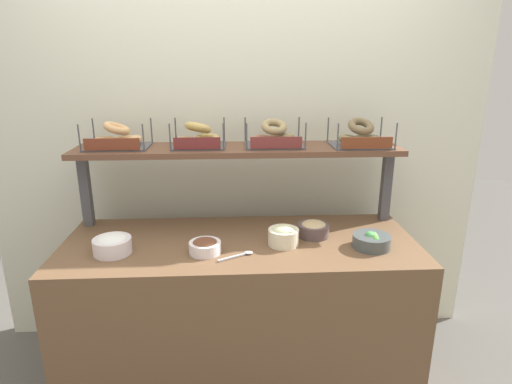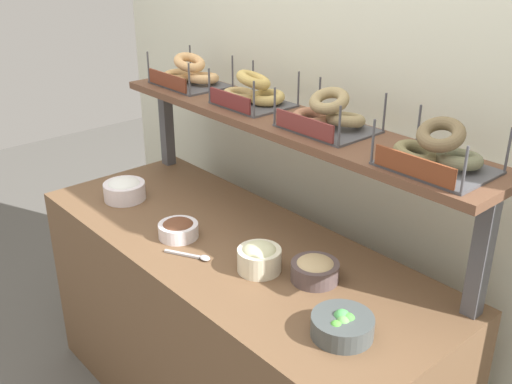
{
  "view_description": "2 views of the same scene",
  "coord_description": "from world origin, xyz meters",
  "px_view_note": "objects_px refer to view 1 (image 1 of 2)",
  "views": [
    {
      "loc": [
        -0.03,
        -1.98,
        1.72
      ],
      "look_at": [
        0.08,
        0.06,
        1.09
      ],
      "focal_mm": 29.86,
      "sensor_mm": 36.0,
      "label": 1
    },
    {
      "loc": [
        1.53,
        -1.22,
        1.94
      ],
      "look_at": [
        0.07,
        0.06,
        1.06
      ],
      "focal_mm": 41.88,
      "sensor_mm": 36.0,
      "label": 2
    }
  ],
  "objects_px": {
    "serving_spoon_near_plate": "(241,255)",
    "bagel_basket_sesame": "(198,138)",
    "bowl_cream_cheese": "(112,244)",
    "bagel_basket_poppy": "(360,137)",
    "bowl_potato_salad": "(283,235)",
    "bowl_veggie_mix": "(372,241)",
    "bowl_chocolate_spread": "(205,246)",
    "bagel_basket_plain": "(117,139)",
    "bagel_basket_everything": "(274,137)",
    "bowl_hummus": "(313,229)"
  },
  "relations": [
    {
      "from": "serving_spoon_near_plate",
      "to": "bagel_basket_sesame",
      "type": "xyz_separation_m",
      "value": [
        -0.21,
        0.46,
        0.47
      ]
    },
    {
      "from": "bowl_cream_cheese",
      "to": "bagel_basket_poppy",
      "type": "height_order",
      "value": "bagel_basket_poppy"
    },
    {
      "from": "bowl_potato_salad",
      "to": "bagel_basket_sesame",
      "type": "xyz_separation_m",
      "value": [
        -0.43,
        0.34,
        0.43
      ]
    },
    {
      "from": "bagel_basket_sesame",
      "to": "bagel_basket_poppy",
      "type": "xyz_separation_m",
      "value": [
        0.87,
        -0.04,
        0.0
      ]
    },
    {
      "from": "bowl_veggie_mix",
      "to": "bowl_chocolate_spread",
      "type": "bearing_deg",
      "value": -178.76
    },
    {
      "from": "bagel_basket_plain",
      "to": "bagel_basket_everything",
      "type": "bearing_deg",
      "value": -0.1
    },
    {
      "from": "bowl_cream_cheese",
      "to": "bowl_veggie_mix",
      "type": "bearing_deg",
      "value": -0.13
    },
    {
      "from": "bowl_chocolate_spread",
      "to": "bagel_basket_plain",
      "type": "bearing_deg",
      "value": 138.98
    },
    {
      "from": "bowl_chocolate_spread",
      "to": "bowl_veggie_mix",
      "type": "xyz_separation_m",
      "value": [
        0.81,
        0.02,
        0.0
      ]
    },
    {
      "from": "bowl_chocolate_spread",
      "to": "serving_spoon_near_plate",
      "type": "xyz_separation_m",
      "value": [
        0.17,
        -0.05,
        -0.03
      ]
    },
    {
      "from": "bowl_hummus",
      "to": "bagel_basket_everything",
      "type": "distance_m",
      "value": 0.53
    },
    {
      "from": "bowl_potato_salad",
      "to": "serving_spoon_near_plate",
      "type": "xyz_separation_m",
      "value": [
        -0.21,
        -0.12,
        -0.04
      ]
    },
    {
      "from": "bowl_cream_cheese",
      "to": "bagel_basket_everything",
      "type": "distance_m",
      "value": 0.98
    },
    {
      "from": "bowl_chocolate_spread",
      "to": "serving_spoon_near_plate",
      "type": "height_order",
      "value": "bowl_chocolate_spread"
    },
    {
      "from": "bagel_basket_everything",
      "to": "bowl_cream_cheese",
      "type": "bearing_deg",
      "value": -154.04
    },
    {
      "from": "bagel_basket_plain",
      "to": "bagel_basket_sesame",
      "type": "distance_m",
      "value": 0.43
    },
    {
      "from": "bowl_veggie_mix",
      "to": "bagel_basket_everything",
      "type": "height_order",
      "value": "bagel_basket_everything"
    },
    {
      "from": "bagel_basket_everything",
      "to": "bagel_basket_poppy",
      "type": "height_order",
      "value": "bagel_basket_poppy"
    },
    {
      "from": "bagel_basket_everything",
      "to": "bagel_basket_poppy",
      "type": "distance_m",
      "value": 0.46
    },
    {
      "from": "bagel_basket_plain",
      "to": "bowl_chocolate_spread",
      "type": "bearing_deg",
      "value": -41.02
    },
    {
      "from": "bowl_veggie_mix",
      "to": "bagel_basket_everything",
      "type": "relative_size",
      "value": 0.59
    },
    {
      "from": "serving_spoon_near_plate",
      "to": "bagel_basket_everything",
      "type": "distance_m",
      "value": 0.68
    },
    {
      "from": "bagel_basket_plain",
      "to": "bagel_basket_poppy",
      "type": "xyz_separation_m",
      "value": [
        1.29,
        -0.03,
        0.0
      ]
    },
    {
      "from": "serving_spoon_near_plate",
      "to": "bagel_basket_plain",
      "type": "xyz_separation_m",
      "value": [
        -0.64,
        0.46,
        0.47
      ]
    },
    {
      "from": "bowl_chocolate_spread",
      "to": "bagel_basket_plain",
      "type": "height_order",
      "value": "bagel_basket_plain"
    },
    {
      "from": "bagel_basket_plain",
      "to": "bowl_cream_cheese",
      "type": "bearing_deg",
      "value": -84.98
    },
    {
      "from": "bowl_chocolate_spread",
      "to": "bagel_basket_everything",
      "type": "bearing_deg",
      "value": 48.6
    },
    {
      "from": "bowl_veggie_mix",
      "to": "bagel_basket_sesame",
      "type": "height_order",
      "value": "bagel_basket_sesame"
    },
    {
      "from": "bowl_hummus",
      "to": "bagel_basket_poppy",
      "type": "bearing_deg",
      "value": 36.76
    },
    {
      "from": "bagel_basket_poppy",
      "to": "bagel_basket_plain",
      "type": "bearing_deg",
      "value": 178.53
    },
    {
      "from": "bowl_hummus",
      "to": "bowl_veggie_mix",
      "type": "height_order",
      "value": "bowl_hummus"
    },
    {
      "from": "bagel_basket_sesame",
      "to": "bagel_basket_poppy",
      "type": "height_order",
      "value": "bagel_basket_poppy"
    },
    {
      "from": "bowl_cream_cheese",
      "to": "bagel_basket_plain",
      "type": "height_order",
      "value": "bagel_basket_plain"
    },
    {
      "from": "bagel_basket_poppy",
      "to": "bowl_veggie_mix",
      "type": "bearing_deg",
      "value": -92.45
    },
    {
      "from": "bagel_basket_sesame",
      "to": "bagel_basket_poppy",
      "type": "distance_m",
      "value": 0.87
    },
    {
      "from": "bowl_veggie_mix",
      "to": "bagel_basket_plain",
      "type": "xyz_separation_m",
      "value": [
        -1.28,
        0.39,
        0.44
      ]
    },
    {
      "from": "bowl_potato_salad",
      "to": "bowl_veggie_mix",
      "type": "distance_m",
      "value": 0.43
    },
    {
      "from": "bowl_potato_salad",
      "to": "serving_spoon_near_plate",
      "type": "bearing_deg",
      "value": -150.67
    },
    {
      "from": "bagel_basket_sesame",
      "to": "bagel_basket_everything",
      "type": "relative_size",
      "value": 0.92
    },
    {
      "from": "serving_spoon_near_plate",
      "to": "bagel_basket_plain",
      "type": "bearing_deg",
      "value": 144.51
    },
    {
      "from": "bowl_hummus",
      "to": "bagel_basket_poppy",
      "type": "xyz_separation_m",
      "value": [
        0.27,
        0.2,
        0.44
      ]
    },
    {
      "from": "bowl_veggie_mix",
      "to": "bagel_basket_sesame",
      "type": "bearing_deg",
      "value": 155.05
    },
    {
      "from": "serving_spoon_near_plate",
      "to": "bagel_basket_everything",
      "type": "bearing_deg",
      "value": 67.17
    },
    {
      "from": "bowl_chocolate_spread",
      "to": "bagel_basket_sesame",
      "type": "height_order",
      "value": "bagel_basket_sesame"
    },
    {
      "from": "bowl_veggie_mix",
      "to": "bagel_basket_everything",
      "type": "distance_m",
      "value": 0.74
    },
    {
      "from": "bowl_chocolate_spread",
      "to": "bagel_basket_everything",
      "type": "xyz_separation_m",
      "value": [
        0.36,
        0.41,
        0.44
      ]
    },
    {
      "from": "bowl_hummus",
      "to": "bagel_basket_poppy",
      "type": "distance_m",
      "value": 0.55
    },
    {
      "from": "bagel_basket_sesame",
      "to": "serving_spoon_near_plate",
      "type": "bearing_deg",
      "value": -65.14
    },
    {
      "from": "bagel_basket_sesame",
      "to": "bowl_veggie_mix",
      "type": "bearing_deg",
      "value": -24.95
    },
    {
      "from": "bowl_cream_cheese",
      "to": "bagel_basket_everything",
      "type": "xyz_separation_m",
      "value": [
        0.79,
        0.39,
        0.43
      ]
    }
  ]
}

